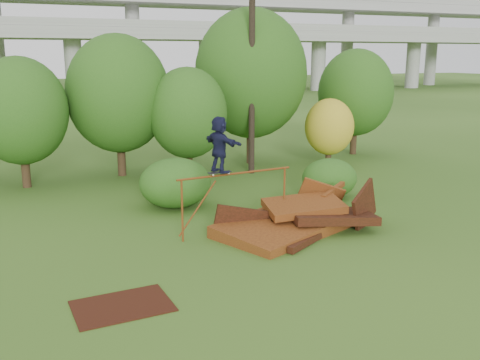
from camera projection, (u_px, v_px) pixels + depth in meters
name	position (u px, v px, depth m)	size (l,w,h in m)	color
ground	(292.00, 247.00, 15.24)	(240.00, 240.00, 0.00)	#2D5116
scrap_pile	(297.00, 220.00, 16.62)	(5.77, 3.94, 1.83)	#4D230D
grind_rail	(236.00, 187.00, 16.18)	(3.81, 0.48, 1.89)	brown
skateboard	(220.00, 172.00, 15.81)	(0.73, 0.27, 0.07)	black
skater	(219.00, 144.00, 15.62)	(1.53, 0.49, 1.65)	#161736
flat_plate	(122.00, 306.00, 11.62)	(2.07, 1.48, 0.03)	black
tree_0	(20.00, 111.00, 21.42)	(3.78, 3.78, 5.33)	black
tree_1	(118.00, 94.00, 23.47)	(4.51, 4.51, 6.28)	black
tree_2	(188.00, 113.00, 23.27)	(3.45, 3.45, 4.87)	black
tree_3	(251.00, 74.00, 26.09)	(5.48, 5.48, 7.60)	black
tree_4	(329.00, 127.00, 26.03)	(2.40, 2.40, 3.31)	black
tree_5	(356.00, 93.00, 28.85)	(4.06, 4.06, 5.70)	black
shrub_left	(175.00, 183.00, 19.05)	(2.58, 2.38, 1.79)	#1D4612
shrub_right	(329.00, 178.00, 20.41)	(2.13, 1.95, 1.51)	#1D4612
utility_pole	(252.00, 63.00, 23.67)	(1.40, 0.28, 9.81)	black
freeway_overpass	(68.00, 16.00, 69.55)	(160.00, 15.00, 13.70)	gray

